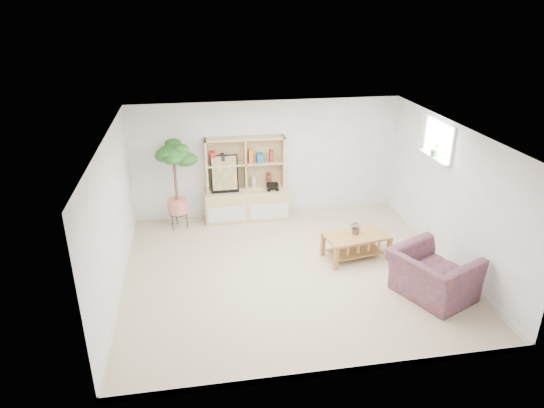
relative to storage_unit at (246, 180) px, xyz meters
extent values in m
cube|color=tan|center=(0.47, -2.24, -0.86)|extent=(5.50, 5.00, 0.01)
cube|color=white|center=(0.47, -2.24, 1.54)|extent=(5.50, 5.00, 0.01)
cube|color=white|center=(0.47, 0.26, 0.34)|extent=(5.50, 0.01, 2.40)
cube|color=white|center=(0.47, -4.74, 0.34)|extent=(5.50, 0.01, 2.40)
cube|color=white|center=(-2.28, -2.24, 0.34)|extent=(0.01, 5.00, 2.40)
cube|color=white|center=(3.22, -2.24, 0.34)|extent=(0.01, 5.00, 2.40)
cube|color=silver|center=(3.14, -1.64, 0.82)|extent=(0.14, 1.00, 0.04)
imported|color=#167024|center=(1.70, -1.93, -0.28)|extent=(0.27, 0.25, 0.26)
imported|color=navy|center=(2.46, -3.32, -0.43)|extent=(1.39, 1.46, 0.85)
imported|color=#23591D|center=(3.14, -1.64, 0.97)|extent=(0.15, 0.12, 0.25)
camera|label=1|loc=(-1.02, -9.18, 3.43)|focal=32.00mm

